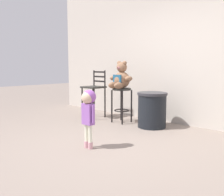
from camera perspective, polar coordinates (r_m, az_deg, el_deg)
ground_plane at (r=3.78m, az=-1.72°, el=-10.94°), size 24.00×24.00×0.00m
building_wall at (r=5.43m, az=15.69°, el=11.09°), size 7.30×0.30×3.14m
bar_stool_with_teddy at (r=5.29m, az=2.19°, el=0.01°), size 0.39×0.39×0.72m
teddy_bear at (r=5.24m, az=2.01°, el=4.47°), size 0.53×0.48×0.56m
child_walking at (r=3.60m, az=-5.33°, el=-1.83°), size 0.27×0.21×0.85m
trash_bin at (r=4.94m, az=8.99°, el=-2.64°), size 0.57×0.57×0.68m
bar_chair_empty at (r=5.82m, az=-3.98°, el=1.91°), size 0.43×0.43×1.08m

